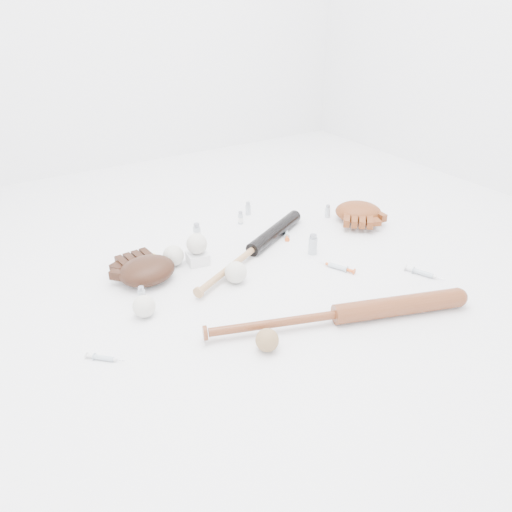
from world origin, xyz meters
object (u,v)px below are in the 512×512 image
bat_wood (337,314)px  glove_dark (147,270)px  bat_dark (253,249)px  pedestal (198,258)px

bat_wood → glove_dark: size_ratio=3.66×
bat_dark → pedestal: 0.23m
bat_wood → pedestal: bearing=127.9°
glove_dark → pedestal: bearing=1.0°
bat_dark → glove_dark: size_ratio=3.16×
bat_wood → glove_dark: bearing=145.2°
pedestal → bat_wood: bearing=-71.1°
bat_wood → glove_dark: (-0.42, 0.58, 0.01)m
bat_dark → glove_dark: 0.44m
bat_dark → glove_dark: (-0.43, 0.04, 0.02)m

